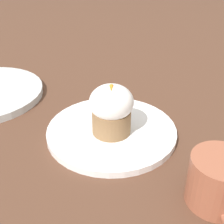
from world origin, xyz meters
The scene contains 5 objects.
ground_plane centered at (0.00, 0.00, 0.00)m, with size 4.00×4.00×0.00m, color #513323.
dessert_plate centered at (0.00, 0.00, 0.01)m, with size 0.26×0.26×0.01m.
carrot_cake centered at (0.01, 0.00, 0.06)m, with size 0.08×0.08×0.10m.
spoon centered at (-0.02, -0.02, 0.02)m, with size 0.10×0.03×0.01m.
coffee_cup centered at (0.17, 0.16, 0.04)m, with size 0.13×0.09×0.08m.
Camera 1 is at (0.51, 0.02, 0.36)m, focal length 50.00 mm.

